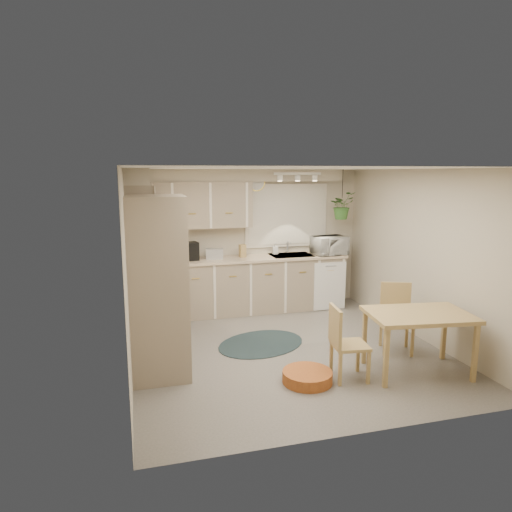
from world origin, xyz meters
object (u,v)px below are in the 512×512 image
(microwave, at_px, (329,243))
(braided_rug, at_px, (261,344))
(chair_back, at_px, (397,319))
(pet_bed, at_px, (307,377))
(chair_left, at_px, (350,343))
(dining_table, at_px, (417,343))

(microwave, bearing_deg, braided_rug, -148.16)
(chair_back, xyz_separation_m, pet_bed, (-1.47, -0.55, -0.38))
(braided_rug, bearing_deg, pet_bed, -81.57)
(chair_left, relative_size, microwave, 1.50)
(chair_back, bearing_deg, pet_bed, 42.26)
(pet_bed, bearing_deg, chair_back, 20.60)
(chair_left, distance_m, microwave, 2.97)
(dining_table, relative_size, braided_rug, 0.91)
(pet_bed, xyz_separation_m, microwave, (1.45, 2.70, 1.07))
(dining_table, xyz_separation_m, chair_back, (0.13, 0.64, 0.08))
(chair_left, bearing_deg, chair_back, 128.02)
(dining_table, distance_m, chair_back, 0.66)
(chair_back, relative_size, microwave, 1.56)
(dining_table, distance_m, chair_left, 0.85)
(braided_rug, height_order, microwave, microwave)
(chair_back, xyz_separation_m, braided_rug, (-1.66, 0.71, -0.44))
(chair_left, bearing_deg, microwave, 167.93)
(dining_table, bearing_deg, pet_bed, 176.40)
(dining_table, height_order, microwave, microwave)
(pet_bed, bearing_deg, chair_left, -3.29)
(braided_rug, relative_size, pet_bed, 2.26)
(dining_table, distance_m, pet_bed, 1.38)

